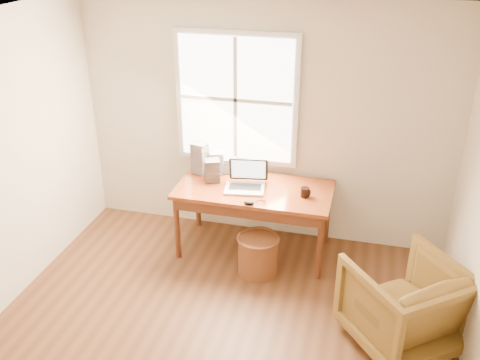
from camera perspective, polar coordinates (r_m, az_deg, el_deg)
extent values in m
cube|color=white|center=(3.24, -5.55, 14.75)|extent=(4.00, 4.50, 0.02)
cube|color=beige|center=(5.70, 2.66, 6.12)|extent=(4.00, 0.02, 2.60)
cube|color=silver|center=(5.65, -0.39, 8.64)|extent=(1.32, 0.05, 1.42)
cube|color=white|center=(5.62, -0.47, 8.55)|extent=(1.20, 0.02, 1.30)
cube|color=silver|center=(5.61, -0.49, 8.52)|extent=(0.04, 0.02, 1.30)
cube|color=silver|center=(5.61, -0.49, 8.52)|extent=(1.20, 0.02, 0.04)
cube|color=brown|center=(5.51, 1.53, -1.04)|extent=(1.60, 0.80, 0.04)
imported|color=brown|center=(4.71, 17.11, -12.54)|extent=(1.18, 1.18, 0.78)
cylinder|color=brown|center=(5.43, 1.94, -8.00)|extent=(0.48, 0.48, 0.40)
ellipsoid|color=black|center=(5.18, 0.97, -2.42)|extent=(0.11, 0.06, 0.04)
cylinder|color=black|center=(5.34, 6.94, -1.32)|extent=(0.09, 0.09, 0.10)
cube|color=silver|center=(5.76, -2.45, 1.82)|extent=(0.16, 0.15, 0.25)
cube|color=#26252A|center=(5.61, -2.99, 1.03)|extent=(0.20, 0.19, 0.24)
cube|color=#9A9BA7|center=(5.77, -4.30, 2.33)|extent=(0.19, 0.17, 0.35)
cube|color=silver|center=(5.80, -1.05, 1.59)|extent=(0.17, 0.16, 0.17)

